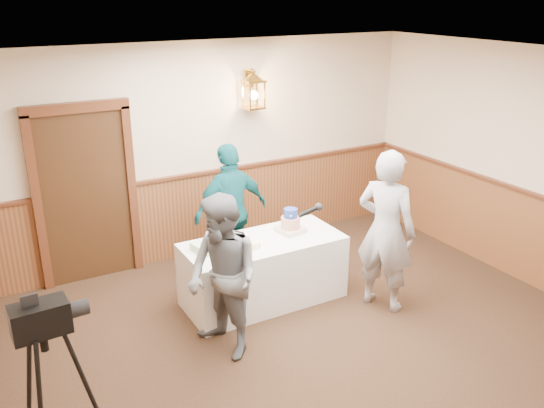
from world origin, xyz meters
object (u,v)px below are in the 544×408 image
Objects in this scene: display_table at (263,271)px; tv_camera_rig at (55,408)px; baker at (386,231)px; sheet_cake_yellow at (241,245)px; sheet_cake_green at (210,246)px; assistant_p at (231,211)px; tiered_cake at (290,223)px; interviewer at (223,278)px.

tv_camera_rig reaches higher than display_table.
sheet_cake_yellow is at bearing 37.52° from baker.
sheet_cake_green is 0.20× the size of assistant_p.
sheet_cake_yellow is 1.00× the size of sheet_cake_green.
tiered_cake is 1.00m from sheet_cake_green.
tv_camera_rig is at bearing -73.68° from interviewer.
interviewer is at bearing -104.49° from sheet_cake_green.
interviewer reaches higher than tiered_cake.
display_table is 1.07× the size of assistant_p.
tiered_cake reaches higher than sheet_cake_yellow.
sheet_cake_yellow is at bearing 32.03° from tv_camera_rig.
interviewer is at bearing 56.15° from assistant_p.
tiered_cake is at bearing 26.84° from tv_camera_rig.
sheet_cake_green is at bearing 153.59° from interviewer.
assistant_p reaches higher than sheet_cake_green.
assistant_p reaches higher than tiered_cake.
sheet_cake_yellow is (-0.70, -0.12, -0.08)m from tiered_cake.
assistant_p is (0.79, 1.47, 0.03)m from interviewer.
baker is at bearing -25.92° from sheet_cake_yellow.
display_table is 3.00m from tv_camera_rig.
assistant_p is (0.59, 0.70, 0.05)m from sheet_cake_green.
sheet_cake_green is 0.91m from assistant_p.
display_table is 0.74m from sheet_cake_green.
baker is (1.72, -0.83, 0.12)m from sheet_cake_green.
sheet_cake_yellow reaches higher than display_table.
tv_camera_rig is at bearing -150.07° from tiered_cake.
baker reaches higher than assistant_p.
tiered_cake is 0.83m from assistant_p.
baker reaches higher than sheet_cake_yellow.
tiered_cake is at bearing 9.71° from sheet_cake_yellow.
sheet_cake_yellow is 0.89m from assistant_p.
display_table is at bearing 29.60° from tv_camera_rig.
interviewer is 1.92m from baker.
tv_camera_rig is (-2.52, -1.61, 0.29)m from display_table.
tv_camera_rig is (-3.63, -0.86, -0.24)m from baker.
interviewer is (-1.20, -0.76, -0.05)m from tiered_cake.
tv_camera_rig reaches higher than tiered_cake.
interviewer is 0.97× the size of assistant_p.
assistant_p reaches higher than interviewer.
assistant_p reaches higher than sheet_cake_yellow.
assistant_p is at bearing 91.68° from display_table.
sheet_cake_green is at bearing 178.94° from tiered_cake.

